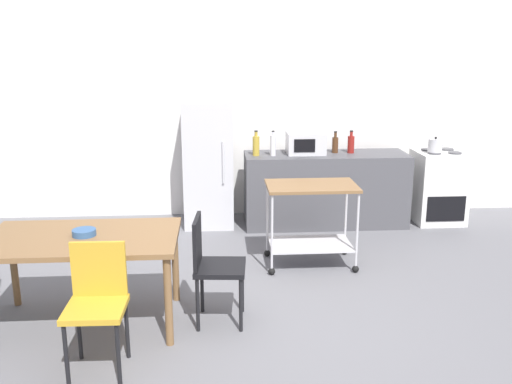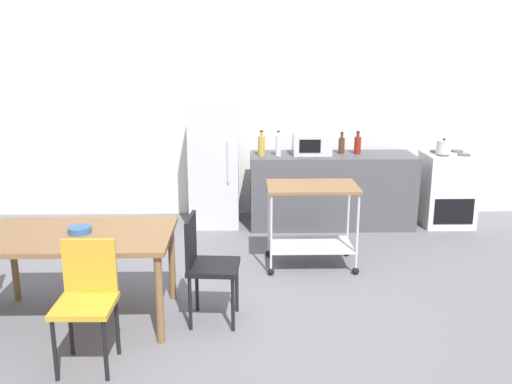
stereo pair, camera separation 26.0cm
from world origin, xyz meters
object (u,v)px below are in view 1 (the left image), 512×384
at_px(dining_table, 82,246).
at_px(stove_oven, 438,187).
at_px(fruit_bowl, 84,233).
at_px(kettle, 435,145).
at_px(chair_mustard, 97,299).
at_px(bottle_olive_oil, 273,145).
at_px(bottle_vinegar, 256,145).
at_px(bottle_wine, 335,144).
at_px(refrigerator, 208,164).
at_px(microwave, 306,143).
at_px(chair_black, 212,262).
at_px(bottle_sesame_oil, 351,144).
at_px(kitchen_cart, 311,211).

height_order(dining_table, stove_oven, stove_oven).
bearing_deg(fruit_bowl, kettle, 32.55).
relative_size(chair_mustard, bottle_olive_oil, 2.94).
bearing_deg(bottle_vinegar, stove_oven, 1.72).
bearing_deg(bottle_wine, dining_table, -134.97).
relative_size(refrigerator, fruit_bowl, 8.36).
xyz_separation_m(refrigerator, microwave, (1.19, -0.07, 0.25)).
bearing_deg(chair_mustard, stove_oven, 42.14).
bearing_deg(bottle_olive_oil, fruit_bowl, -125.93).
relative_size(refrigerator, microwave, 3.37).
relative_size(chair_black, bottle_vinegar, 2.94).
distance_m(bottle_vinegar, microwave, 0.62).
height_order(dining_table, bottle_sesame_oil, bottle_sesame_oil).
relative_size(kitchen_cart, fruit_bowl, 4.91).
bearing_deg(bottle_olive_oil, chair_mustard, -116.44).
height_order(microwave, bottle_sesame_oil, bottle_sesame_oil).
distance_m(microwave, bottle_sesame_oil, 0.57).
distance_m(chair_mustard, bottle_vinegar, 3.38).
relative_size(stove_oven, kettle, 3.84).
height_order(chair_black, bottle_wine, bottle_wine).
relative_size(chair_mustard, chair_black, 1.00).
bearing_deg(kettle, bottle_wine, 173.29).
bearing_deg(kitchen_cart, fruit_bowl, -150.53).
bearing_deg(chair_black, bottle_olive_oil, -12.06).
distance_m(dining_table, microwave, 3.33).
height_order(microwave, kettle, microwave).
bearing_deg(kitchen_cart, microwave, 83.75).
xyz_separation_m(kitchen_cart, fruit_bowl, (-1.99, -1.13, 0.20)).
bearing_deg(bottle_vinegar, bottle_sesame_oil, 4.28).
bearing_deg(fruit_bowl, refrigerator, 69.68).
distance_m(refrigerator, kettle, 2.80).
bearing_deg(fruit_bowl, dining_table, -143.42).
height_order(bottle_olive_oil, bottle_sesame_oil, bottle_olive_oil).
bearing_deg(bottle_wine, refrigerator, 178.65).
relative_size(refrigerator, bottle_olive_oil, 5.13).
height_order(dining_table, kettle, kettle).
height_order(kitchen_cart, bottle_vinegar, bottle_vinegar).
bearing_deg(kitchen_cart, bottle_wine, 69.49).
bearing_deg(fruit_bowl, microwave, 49.27).
bearing_deg(kitchen_cart, refrigerator, 126.09).
bearing_deg(bottle_wine, kitchen_cart, -110.51).
distance_m(kitchen_cart, bottle_wine, 1.55).
height_order(chair_black, fruit_bowl, chair_black).
relative_size(chair_mustard, kettle, 3.71).
bearing_deg(chair_mustard, bottle_sesame_oil, 53.01).
relative_size(dining_table, bottle_olive_oil, 4.96).
xyz_separation_m(chair_mustard, kitchen_cart, (1.78, 1.79, 0.05)).
bearing_deg(bottle_wine, chair_black, -120.55).
bearing_deg(bottle_olive_oil, bottle_vinegar, 174.22).
bearing_deg(microwave, bottle_olive_oil, -166.40).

